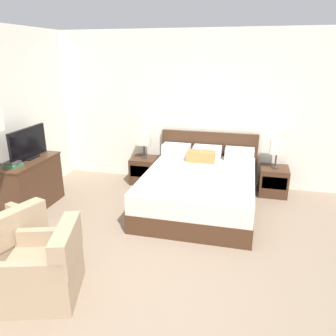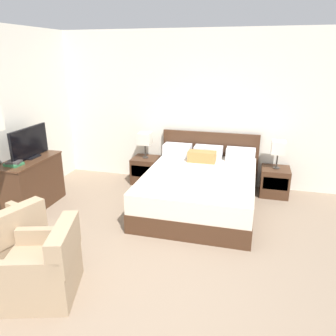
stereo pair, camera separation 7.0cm
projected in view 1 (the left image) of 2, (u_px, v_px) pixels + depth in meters
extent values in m
plane|color=#84705B|center=(138.00, 298.00, 3.27)|extent=(9.94, 9.94, 0.00)
cube|color=silver|center=(196.00, 110.00, 5.89)|extent=(6.34, 0.06, 2.73)
cube|color=#422819|center=(199.00, 199.00, 5.16)|extent=(1.67, 2.10, 0.28)
cube|color=beige|center=(199.00, 183.00, 5.07)|extent=(1.65, 2.07, 0.29)
cube|color=#422819|center=(208.00, 158.00, 6.03)|extent=(1.74, 0.05, 0.99)
cube|color=silver|center=(176.00, 150.00, 5.92)|extent=(0.49, 0.28, 0.20)
cube|color=silver|center=(207.00, 152.00, 5.79)|extent=(0.49, 0.28, 0.20)
cube|color=silver|center=(239.00, 154.00, 5.66)|extent=(0.49, 0.28, 0.20)
cube|color=#A87A42|center=(201.00, 156.00, 5.56)|extent=(0.47, 0.22, 0.18)
cube|color=#422819|center=(145.00, 170.00, 6.17)|extent=(0.47, 0.47, 0.48)
cube|color=black|center=(141.00, 172.00, 5.94)|extent=(0.40, 0.01, 0.21)
cube|color=#422819|center=(273.00, 181.00, 5.63)|extent=(0.47, 0.47, 0.48)
cube|color=black|center=(274.00, 183.00, 5.41)|extent=(0.40, 0.01, 0.21)
cylinder|color=#332D28|center=(144.00, 157.00, 6.08)|extent=(0.11, 0.11, 0.02)
cylinder|color=#332D28|center=(144.00, 151.00, 6.04)|extent=(0.02, 0.02, 0.24)
cube|color=beige|center=(144.00, 139.00, 5.97)|extent=(0.22, 0.22, 0.22)
cylinder|color=#332D28|center=(275.00, 167.00, 5.55)|extent=(0.11, 0.11, 0.02)
cylinder|color=#332D28|center=(276.00, 160.00, 5.51)|extent=(0.02, 0.02, 0.24)
cube|color=beige|center=(277.00, 147.00, 5.43)|extent=(0.22, 0.22, 0.22)
cube|color=#422819|center=(30.00, 184.00, 5.09)|extent=(0.50, 1.05, 0.79)
cube|color=#482C1C|center=(26.00, 161.00, 4.96)|extent=(0.51, 1.08, 0.02)
cube|color=black|center=(30.00, 158.00, 5.04)|extent=(0.18, 0.26, 0.02)
cube|color=black|center=(28.00, 143.00, 4.96)|extent=(0.04, 0.83, 0.47)
cube|color=black|center=(29.00, 143.00, 4.96)|extent=(0.01, 0.81, 0.44)
cube|color=#2D7042|center=(13.00, 165.00, 4.68)|extent=(0.24, 0.21, 0.04)
cube|color=#383333|center=(13.00, 163.00, 4.67)|extent=(0.22, 0.19, 0.03)
cube|color=#9E8466|center=(7.00, 248.00, 3.75)|extent=(0.85, 0.85, 0.40)
cube|color=#9E8466|center=(16.00, 225.00, 3.50)|extent=(0.35, 0.70, 0.36)
cube|color=#9E8466|center=(25.00, 215.00, 3.90)|extent=(0.62, 0.27, 0.18)
cube|color=#9E8466|center=(43.00, 278.00, 3.26)|extent=(0.85, 0.85, 0.40)
cube|color=#9E8466|center=(66.00, 244.00, 3.15)|extent=(0.35, 0.70, 0.36)
cube|color=#9E8466|center=(28.00, 272.00, 2.88)|extent=(0.62, 0.27, 0.18)
cube|color=#9E8466|center=(48.00, 237.00, 3.44)|extent=(0.62, 0.27, 0.18)
cylinder|color=#332D28|center=(1.00, 238.00, 4.31)|extent=(0.28, 0.28, 0.02)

